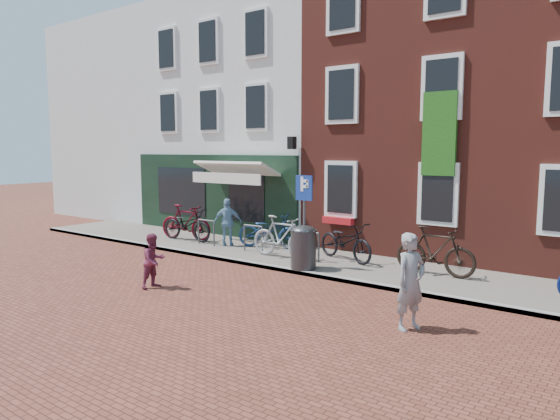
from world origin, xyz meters
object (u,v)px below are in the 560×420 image
Objects in this scene: parking_sign at (304,205)px; boy at (154,261)px; woman at (411,282)px; bicycle_1 at (186,222)px; bicycle_3 at (281,237)px; cafe_person at (228,222)px; bicycle_4 at (346,241)px; bicycle_2 at (269,231)px; bicycle_5 at (435,251)px; litter_bin at (303,245)px; bicycle_0 at (187,225)px.

parking_sign is 4.08m from boy.
bicycle_1 is at bearing 91.03° from woman.
parking_sign is at bearing 78.86° from woman.
cafe_person is at bearing 79.81° from bicycle_3.
bicycle_4 is at bearing 63.22° from woman.
bicycle_2 is 1.03× the size of bicycle_5.
cafe_person is (-3.75, 1.18, 0.14)m from litter_bin.
bicycle_1 is 0.97× the size of bicycle_2.
bicycle_4 is (2.85, -0.15, 0.00)m from bicycle_2.
woman is (4.00, -2.52, -0.89)m from parking_sign.
litter_bin is at bearing -120.85° from bicycle_3.
bicycle_0 is at bearing 91.14° from woman.
bicycle_0 is at bearing 169.15° from litter_bin.
cafe_person reaches higher than litter_bin.
cafe_person reaches higher than bicycle_2.
bicycle_5 is at bearing -90.95° from bicycle_0.
parking_sign is at bearing -116.96° from bicycle_3.
woman is 1.37× the size of boy.
bicycle_5 is (4.92, 4.69, 0.07)m from boy.
cafe_person is 1.80m from bicycle_0.
cafe_person is 1.92m from bicycle_1.
litter_bin is 4.57m from woman.
bicycle_5 is at bearing 25.00° from litter_bin.
bicycle_4 is (6.03, 0.41, -0.06)m from bicycle_1.
cafe_person is 6.73m from bicycle_5.
bicycle_5 is (8.50, 0.33, 0.06)m from bicycle_0.
bicycle_0 is at bearing 39.64° from boy.
bicycle_5 is at bearing -46.19° from boy.
bicycle_5 is (-0.93, 3.75, -0.16)m from woman.
cafe_person is at bearing 96.54° from bicycle_2.
bicycle_2 is (3.05, 0.63, 0.00)m from bicycle_0.
parking_sign reaches higher than bicycle_1.
bicycle_3 is (-5.18, 3.11, -0.16)m from woman.
bicycle_5 is (3.07, 1.23, -1.06)m from parking_sign.
bicycle_4 is (2.32, 4.84, 0.01)m from boy.
parking_sign is at bearing -27.99° from boy.
bicycle_1 is 3.23m from bicycle_2.
bicycle_3 is (-1.27, 0.75, -0.02)m from litter_bin.
bicycle_5 is (2.98, 1.39, -0.02)m from litter_bin.
boy is 0.63× the size of bicycle_5.
bicycle_4 is 1.03× the size of bicycle_5.
bicycle_0 is (-9.43, 3.42, -0.22)m from woman.
litter_bin is 0.61× the size of bicycle_5.
bicycle_5 is at bearing -108.85° from bicycle_2.
cafe_person is at bearing 164.43° from parking_sign.
boy is 0.61× the size of bicycle_0.
bicycle_2 is at bearing -81.41° from bicycle_0.
bicycle_3 reaches higher than boy.
bicycle_5 is (5.46, -0.30, 0.06)m from bicycle_2.
bicycle_0 is at bearing 85.42° from bicycle_3.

